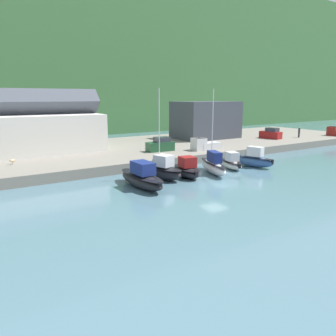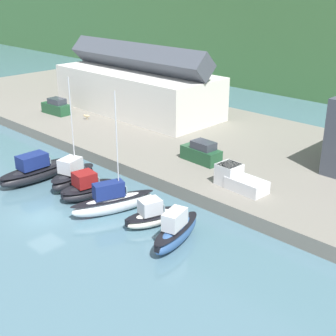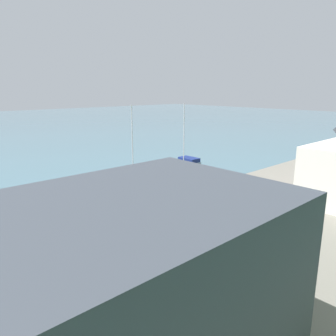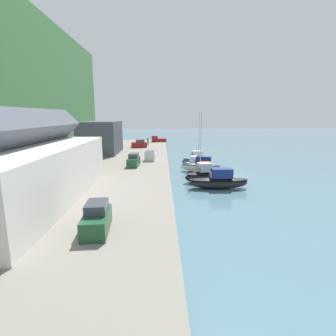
% 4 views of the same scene
% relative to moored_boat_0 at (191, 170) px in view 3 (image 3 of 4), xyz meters
% --- Properties ---
extents(ground_plane, '(320.00, 320.00, 0.00)m').
position_rel_moored_boat_0_xyz_m(ground_plane, '(6.98, -3.70, -1.03)').
color(ground_plane, slate).
extents(quay_promenade, '(104.28, 25.33, 1.24)m').
position_rel_moored_boat_0_xyz_m(quay_promenade, '(6.98, 19.30, -0.41)').
color(quay_promenade, gray).
rests_on(quay_promenade, ground_plane).
extents(yacht_club_building, '(12.32, 8.13, 7.23)m').
position_rel_moored_boat_0_xyz_m(yacht_club_building, '(26.38, 21.80, 3.82)').
color(yacht_club_building, '#3D424C').
rests_on(yacht_club_building, quay_promenade).
extents(moored_boat_0, '(2.34, 8.01, 2.79)m').
position_rel_moored_boat_0_xyz_m(moored_boat_0, '(0.00, 0.00, 0.00)').
color(moored_boat_0, black).
rests_on(moored_boat_0, ground_plane).
extents(moored_boat_1, '(3.56, 5.97, 10.32)m').
position_rel_moored_boat_0_xyz_m(moored_boat_1, '(3.63, 1.68, 0.06)').
color(moored_boat_1, black).
rests_on(moored_boat_1, ground_plane).
extents(moored_boat_2, '(3.09, 5.47, 2.49)m').
position_rel_moored_boat_0_xyz_m(moored_boat_2, '(6.65, 1.09, -0.12)').
color(moored_boat_2, black).
rests_on(moored_boat_2, ground_plane).
extents(moored_boat_3, '(3.72, 7.42, 10.33)m').
position_rel_moored_boat_0_xyz_m(moored_boat_3, '(10.54, 0.81, 0.03)').
color(moored_boat_3, white).
rests_on(moored_boat_3, ground_plane).
extents(moored_boat_4, '(3.09, 5.13, 2.26)m').
position_rel_moored_boat_0_xyz_m(moored_boat_4, '(14.42, 1.66, -0.22)').
color(moored_boat_4, white).
rests_on(moored_boat_4, ground_plane).
extents(moored_boat_5, '(3.07, 6.19, 2.79)m').
position_rel_moored_boat_0_xyz_m(moored_boat_5, '(17.73, 0.89, 0.00)').
color(moored_boat_5, '#33568E').
rests_on(moored_boat_5, ground_plane).
extents(parked_car_2, '(4.33, 2.12, 2.16)m').
position_rel_moored_boat_0_xyz_m(parked_car_2, '(-15.74, 12.69, 1.13)').
color(parked_car_2, '#1E4C2D').
rests_on(parked_car_2, quay_promenade).
extents(parked_car_3, '(4.29, 2.02, 2.16)m').
position_rel_moored_boat_0_xyz_m(parked_car_3, '(10.12, 12.66, 1.13)').
color(parked_car_3, '#1E4C2D').
rests_on(parked_car_3, quay_promenade).
extents(pickup_truck_0, '(4.83, 2.21, 1.90)m').
position_rel_moored_boat_0_xyz_m(pickup_truck_0, '(16.47, 10.04, 1.03)').
color(pickup_truck_0, silver).
rests_on(pickup_truck_0, quay_promenade).
extents(dog_on_quay, '(0.82, 0.72, 0.68)m').
position_rel_moored_boat_0_xyz_m(dog_on_quay, '(-10.48, 13.80, 0.67)').
color(dog_on_quay, tan).
rests_on(dog_on_quay, quay_promenade).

